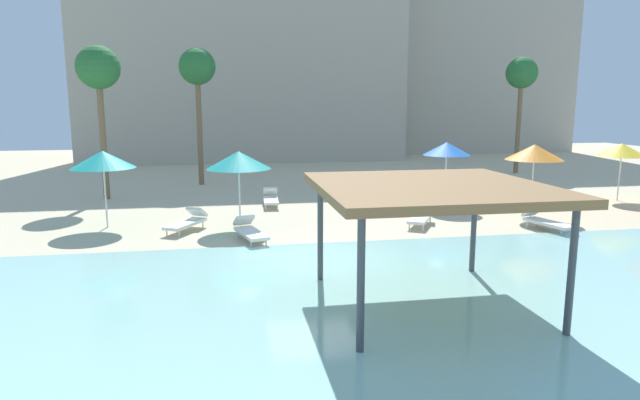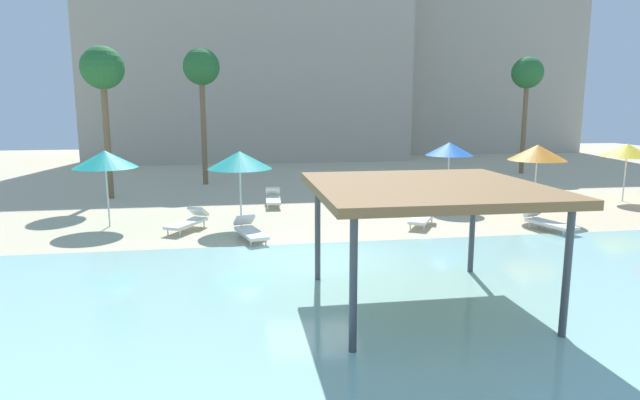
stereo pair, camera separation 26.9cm
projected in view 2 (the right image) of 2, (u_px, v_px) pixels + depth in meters
The scene contains 18 objects.
ground_plane at pixel (312, 258), 15.14m from camera, with size 80.00×80.00×0.00m, color beige.
lagoon_water at pixel (352, 336), 10.03m from camera, with size 44.00×13.50×0.04m, color #99D1C6.
shade_pavilion at pixel (427, 191), 11.16m from camera, with size 4.66×4.66×2.64m.
beach_umbrella_blue_0 at pixel (449, 149), 22.17m from camera, with size 1.95×1.95×2.73m.
beach_umbrella_orange_2 at pixel (537, 153), 20.28m from camera, with size 2.14×2.14×2.77m.
beach_umbrella_teal_3 at pixel (240, 160), 18.64m from camera, with size 2.23×2.23×2.68m.
beach_umbrella_teal_4 at pixel (105, 159), 18.68m from camera, with size 2.19×2.19×2.69m.
beach_umbrella_yellow_5 at pixel (627, 150), 23.66m from camera, with size 2.11×2.11×2.57m.
lounge_chair_0 at pixel (422, 216), 19.26m from camera, with size 1.49×1.93×0.74m.
lounge_chair_1 at pixel (250, 230), 17.11m from camera, with size 1.09×1.99×0.74m.
lounge_chair_2 at pixel (273, 198), 22.95m from camera, with size 0.69×1.92×0.74m.
lounge_chair_3 at pixel (547, 221), 18.38m from camera, with size 1.10×1.99×0.74m.
lounge_chair_4 at pixel (189, 221), 18.50m from camera, with size 1.46×1.95×0.74m.
palm_tree_0 at pixel (103, 72), 23.85m from camera, with size 1.90×1.90×6.82m.
palm_tree_1 at pixel (201, 71), 28.14m from camera, with size 1.90×1.90×7.16m.
palm_tree_2 at pixel (527, 76), 32.76m from camera, with size 1.90×1.90×7.12m.
hotel_block_0 at pixel (249, 37), 41.68m from camera, with size 23.93×8.20×18.81m, color #B2A893.
hotel_block_1 at pixel (442, 29), 48.55m from camera, with size 23.62×8.04×21.92m, color #B2A893.
Camera 2 is at (-2.07, -14.47, 4.27)m, focal length 30.26 mm.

